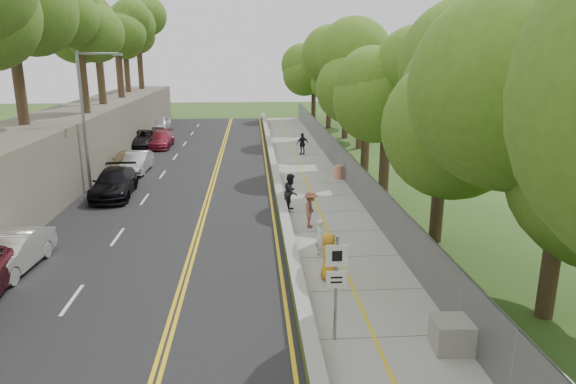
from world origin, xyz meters
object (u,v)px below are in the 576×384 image
streetlight (87,112)px  signpost (336,277)px  concrete_block (457,334)px  construction_barrel (338,172)px  car_1 (11,253)px  person_far (303,144)px  painter_0 (329,256)px

streetlight → signpost: streetlight is taller
signpost → concrete_block: size_ratio=2.37×
signpost → construction_barrel: (3.25, 19.02, -1.49)m
signpost → car_1: (-11.20, 5.54, -1.21)m
construction_barrel → concrete_block: 19.72m
signpost → person_far: (1.75, 27.23, -1.05)m
car_1 → person_far: size_ratio=2.50×
streetlight → construction_barrel: size_ratio=9.43×
construction_barrel → car_1: car_1 is taller
concrete_block → streetlight: bearing=129.8°
construction_barrel → painter_0: 15.27m
construction_barrel → concrete_block: bearing=-90.0°
signpost → person_far: signpost is taller
construction_barrel → concrete_block: (0.00, -19.72, 0.01)m
concrete_block → car_1: 15.74m
signpost → person_far: 27.31m
streetlight → person_far: size_ratio=4.62×
signpost → car_1: bearing=153.7°
streetlight → signpost: (11.51, -17.02, -2.68)m
painter_0 → streetlight: bearing=46.4°
construction_barrel → person_far: person_far is taller
concrete_block → person_far: (-1.50, 27.94, 0.43)m
construction_barrel → concrete_block: size_ratio=0.65×
signpost → concrete_block: signpost is taller
streetlight → concrete_block: streetlight is taller
signpost → person_far: size_ratio=1.79×
streetlight → painter_0: streetlight is taller
signpost → car_1: 12.55m
signpost → painter_0: bearing=84.3°
signpost → painter_0: size_ratio=1.79×
streetlight → signpost: size_ratio=2.58×
painter_0 → person_far: person_far is taller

